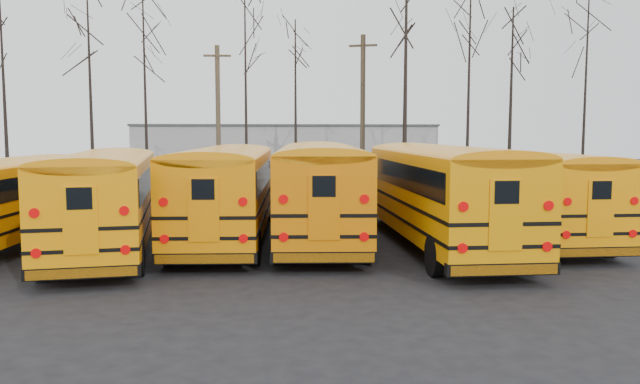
{
  "coord_description": "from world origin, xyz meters",
  "views": [
    {
      "loc": [
        -0.94,
        -16.48,
        3.61
      ],
      "look_at": [
        1.46,
        3.98,
        1.6
      ],
      "focal_mm": 35.0,
      "sensor_mm": 36.0,
      "label": 1
    }
  ],
  "objects": [
    {
      "name": "ground",
      "position": [
        0.0,
        0.0,
        0.0
      ],
      "size": [
        120.0,
        120.0,
        0.0
      ],
      "primitive_type": "plane",
      "color": "black",
      "rests_on": "ground"
    },
    {
      "name": "fence",
      "position": [
        0.0,
        12.0,
        1.0
      ],
      "size": [
        40.0,
        0.04,
        2.0
      ],
      "primitive_type": "cube",
      "color": "gray",
      "rests_on": "ground"
    },
    {
      "name": "distant_building",
      "position": [
        2.0,
        32.0,
        2.0
      ],
      "size": [
        22.0,
        8.0,
        4.0
      ],
      "primitive_type": "cube",
      "color": "#B1B2AD",
      "rests_on": "ground"
    },
    {
      "name": "bus_a",
      "position": [
        -8.38,
        3.49,
        1.65
      ],
      "size": [
        3.26,
        10.25,
        2.82
      ],
      "rotation": [
        0.0,
        0.0,
        -0.09
      ],
      "color": "black",
      "rests_on": "ground"
    },
    {
      "name": "bus_b",
      "position": [
        -5.13,
        2.6,
        1.8
      ],
      "size": [
        3.63,
        11.16,
        3.07
      ],
      "rotation": [
        0.0,
        0.0,
        0.1
      ],
      "color": "black",
      "rests_on": "ground"
    },
    {
      "name": "bus_c",
      "position": [
        -1.61,
        3.94,
        1.85
      ],
      "size": [
        3.49,
        11.46,
        3.16
      ],
      "rotation": [
        0.0,
        0.0,
        -0.08
      ],
      "color": "black",
      "rests_on": "ground"
    },
    {
      "name": "bus_d",
      "position": [
        1.44,
        3.83,
        1.91
      ],
      "size": [
        3.78,
        11.84,
        3.26
      ],
      "rotation": [
        0.0,
        0.0,
        -0.1
      ],
      "color": "black",
      "rests_on": "ground"
    },
    {
      "name": "bus_e",
      "position": [
        4.95,
        2.0,
        1.9
      ],
      "size": [
        2.88,
        11.63,
        3.24
      ],
      "rotation": [
        0.0,
        0.0,
        -0.02
      ],
      "color": "black",
      "rests_on": "ground"
    },
    {
      "name": "bus_f",
      "position": [
        8.32,
        3.49,
        1.76
      ],
      "size": [
        2.63,
        10.77,
        3.0
      ],
      "rotation": [
        0.0,
        0.0,
        -0.02
      ],
      "color": "black",
      "rests_on": "ground"
    },
    {
      "name": "utility_pole_left",
      "position": [
        -2.44,
        17.35,
        4.18
      ],
      "size": [
        1.45,
        0.25,
        8.13
      ],
      "rotation": [
        0.0,
        0.0,
        -0.07
      ],
      "color": "brown",
      "rests_on": "ground"
    },
    {
      "name": "utility_pole_right",
      "position": [
        5.58,
        18.37,
        4.61
      ],
      "size": [
        1.53,
        0.68,
        8.97
      ],
      "rotation": [
        0.0,
        0.0,
        -0.37
      ],
      "color": "#493B29",
      "rests_on": "ground"
    },
    {
      "name": "tree_1",
      "position": [
        -13.07,
        16.91,
        5.26
      ],
      "size": [
        0.26,
        0.26,
        10.52
      ],
      "primitive_type": "cone",
      "color": "black",
      "rests_on": "ground"
    },
    {
      "name": "tree_2",
      "position": [
        -8.83,
        16.76,
        5.35
      ],
      "size": [
        0.26,
        0.26,
        10.7
      ],
      "primitive_type": "cone",
      "color": "black",
      "rests_on": "ground"
    },
    {
      "name": "tree_3",
      "position": [
        -5.89,
        15.39,
        5.35
      ],
      "size": [
        0.26,
        0.26,
        10.7
      ],
      "primitive_type": "cone",
      "color": "black",
      "rests_on": "ground"
    },
    {
      "name": "tree_4",
      "position": [
        -0.96,
        14.58,
        5.34
      ],
      "size": [
        0.26,
        0.26,
        10.68
      ],
      "primitive_type": "cone",
      "color": "black",
      "rests_on": "ground"
    },
    {
      "name": "tree_5",
      "position": [
        1.64,
        16.53,
        4.71
      ],
      "size": [
        0.26,
        0.26,
        9.41
      ],
      "primitive_type": "cone",
      "color": "black",
      "rests_on": "ground"
    },
    {
      "name": "tree_6",
      "position": [
        7.15,
        14.98,
        6.27
      ],
      "size": [
        0.26,
        0.26,
        12.53
      ],
      "primitive_type": "cone",
      "color": "black",
      "rests_on": "ground"
    },
    {
      "name": "tree_7",
      "position": [
        10.61,
        15.28,
        5.86
      ],
      "size": [
        0.26,
        0.26,
        11.73
      ],
      "primitive_type": "cone",
      "color": "black",
      "rests_on": "ground"
    },
    {
      "name": "tree_8",
      "position": [
        13.8,
        17.26,
        5.23
      ],
      "size": [
        0.26,
        0.26,
        10.47
      ],
      "primitive_type": "cone",
      "color": "black",
      "rests_on": "ground"
    },
    {
      "name": "tree_9",
      "position": [
        18.02,
        16.94,
        5.97
      ],
      "size": [
        0.26,
        0.26,
        11.93
      ],
      "primitive_type": "cone",
      "color": "black",
      "rests_on": "ground"
    }
  ]
}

